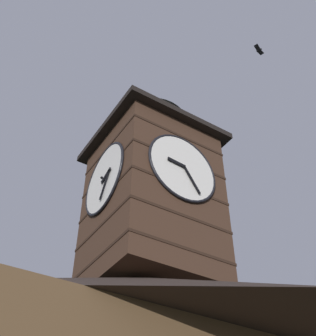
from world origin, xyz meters
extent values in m
pyramid|color=#2D231E|center=(0.18, -1.41, 6.31)|extent=(15.32, 9.43, 2.91)
cube|color=#422B1E|center=(-0.71, -2.35, 10.92)|extent=(3.96, 3.96, 6.30)
cube|color=black|center=(-0.71, -2.35, 8.53)|extent=(4.00, 4.00, 0.10)
cube|color=black|center=(-0.71, -2.35, 9.71)|extent=(4.00, 4.00, 0.10)
cube|color=black|center=(-0.71, -2.35, 10.89)|extent=(4.00, 4.00, 0.10)
cube|color=black|center=(-0.71, -2.35, 12.07)|extent=(4.00, 4.00, 0.10)
cube|color=black|center=(-0.71, -2.35, 13.25)|extent=(4.00, 4.00, 0.10)
cylinder|color=white|center=(-0.71, -0.34, 11.69)|extent=(2.74, 0.10, 2.74)
torus|color=black|center=(-0.71, -0.31, 11.69)|extent=(2.84, 0.10, 2.84)
cube|color=black|center=(-0.37, -0.24, 11.72)|extent=(0.69, 0.04, 0.17)
cube|color=black|center=(-1.01, -0.24, 11.22)|extent=(0.68, 0.04, 0.99)
sphere|color=black|center=(-0.71, -0.23, 11.69)|extent=(0.10, 0.10, 0.10)
cylinder|color=white|center=(1.30, -2.35, 11.69)|extent=(0.10, 2.74, 2.74)
torus|color=black|center=(1.33, -2.35, 11.69)|extent=(0.10, 2.84, 2.84)
cube|color=black|center=(1.40, -2.02, 11.57)|extent=(0.04, 0.68, 0.34)
cube|color=black|center=(1.40, -2.07, 11.20)|extent=(0.04, 0.63, 1.01)
sphere|color=black|center=(1.41, -2.35, 11.69)|extent=(0.10, 0.10, 0.10)
cube|color=black|center=(-0.71, -2.35, 14.20)|extent=(4.66, 4.66, 0.25)
cylinder|color=tan|center=(-0.71, -2.35, 14.97)|extent=(2.67, 2.67, 1.30)
cylinder|color=#2D2319|center=(-0.71, -2.35, 14.49)|extent=(2.73, 2.73, 0.10)
cylinder|color=#2D2319|center=(-0.71, -2.35, 14.81)|extent=(2.73, 2.73, 0.10)
cylinder|color=#2D2319|center=(-0.71, -2.35, 15.13)|extent=(2.73, 2.73, 0.10)
cylinder|color=#2D2319|center=(-0.71, -2.35, 15.46)|extent=(2.73, 2.73, 0.10)
cone|color=#2D3847|center=(-0.71, -2.35, 16.22)|extent=(2.97, 2.97, 1.21)
sphere|color=#2D3847|center=(-0.71, -2.35, 16.93)|extent=(0.16, 0.16, 0.16)
cone|color=#1D3C20|center=(-1.96, -7.09, 9.77)|extent=(3.45, 3.45, 3.73)
cone|color=#18321C|center=(-1.96, -7.09, 12.90)|extent=(2.57, 2.57, 4.51)
cone|color=#1A3020|center=(-1.96, -7.09, 15.18)|extent=(1.68, 1.68, 3.59)
ellipsoid|color=black|center=(-4.65, 1.03, 19.96)|extent=(0.24, 0.32, 0.16)
cube|color=black|center=(-4.82, 0.97, 19.96)|extent=(0.39, 0.30, 0.16)
cube|color=black|center=(-4.48, 1.09, 19.96)|extent=(0.39, 0.30, 0.16)
camera|label=1|loc=(6.41, 9.16, 1.78)|focal=47.41mm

